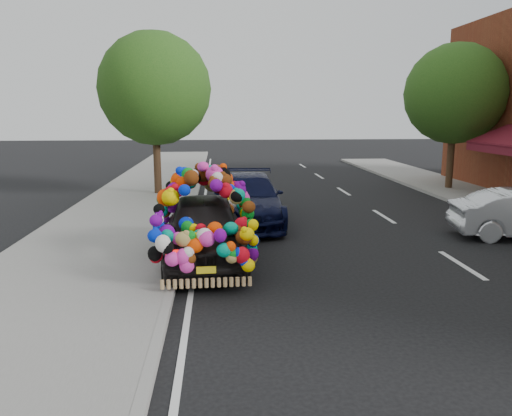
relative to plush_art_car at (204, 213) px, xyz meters
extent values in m
plane|color=black|center=(1.80, -0.69, -1.06)|extent=(100.00, 100.00, 0.00)
cube|color=gray|center=(-2.50, -0.69, -1.00)|extent=(4.00, 60.00, 0.12)
cube|color=gray|center=(-0.55, -0.69, -0.99)|extent=(0.15, 60.00, 0.13)
cube|color=#5D111D|center=(9.75, 5.31, 0.89)|extent=(0.06, 5.20, 0.35)
cylinder|color=#332114|center=(-2.00, 8.81, 0.31)|extent=(0.28, 0.28, 2.73)
sphere|color=#174813|center=(-2.00, 8.81, 2.97)|extent=(4.20, 4.20, 4.20)
cylinder|color=#332114|center=(9.80, 9.31, 0.26)|extent=(0.28, 0.28, 2.64)
sphere|color=#174813|center=(9.80, 9.31, 2.84)|extent=(4.00, 4.00, 4.00)
imported|color=black|center=(0.00, 0.00, -0.35)|extent=(1.84, 4.23, 1.42)
cube|color=red|center=(-0.49, -2.12, -0.28)|extent=(0.22, 0.07, 0.14)
cube|color=red|center=(0.65, -2.08, -0.28)|extent=(0.22, 0.07, 0.14)
cube|color=yellow|center=(0.08, -2.11, -0.58)|extent=(0.34, 0.05, 0.12)
imported|color=black|center=(1.17, 3.81, -0.36)|extent=(2.07, 4.84, 1.39)
camera|label=1|loc=(0.31, -10.41, 2.10)|focal=35.00mm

